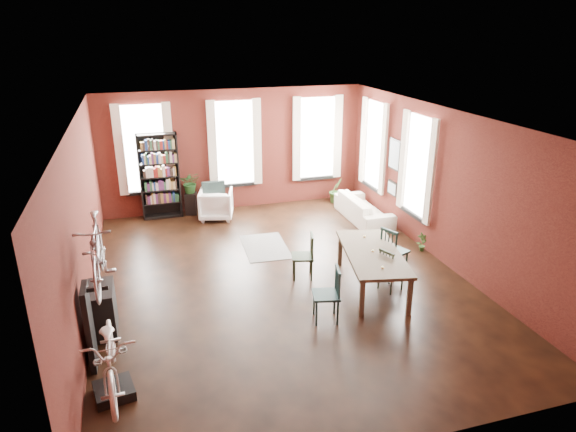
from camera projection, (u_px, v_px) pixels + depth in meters
name	position (u px, v px, depth m)	size (l,w,h in m)	color
room	(284.00, 166.00, 10.03)	(9.00, 9.04, 3.22)	black
dining_table	(372.00, 270.00, 9.74)	(1.00, 2.19, 0.75)	brown
dining_chair_a	(326.00, 295.00, 8.63)	(0.44, 0.44, 0.96)	#1B3B3B
dining_chair_b	(303.00, 256.00, 10.11)	(0.42, 0.42, 0.91)	#1F2F1C
dining_chair_c	(391.00, 269.00, 9.66)	(0.38, 0.38, 0.83)	#1F2F1B
dining_chair_d	(394.00, 251.00, 10.25)	(0.46, 0.46, 0.99)	#173230
bookshelf	(160.00, 176.00, 13.09)	(1.00, 0.32, 2.20)	black
white_armchair	(216.00, 203.00, 13.22)	(0.82, 0.77, 0.85)	white
cream_sofa	(364.00, 205.00, 13.14)	(2.08, 0.61, 0.81)	beige
striped_rug	(265.00, 247.00, 11.64)	(0.95, 1.53, 0.01)	black
bike_trainer	(114.00, 391.00, 6.98)	(0.50, 0.50, 0.15)	black
bike_wall_rack	(89.00, 327.00, 7.40)	(0.16, 0.60, 1.30)	black
console_table	(103.00, 310.00, 8.33)	(0.40, 0.80, 0.80)	black
plant_stand	(191.00, 203.00, 13.58)	(0.29, 0.29, 0.58)	black
plant_by_sofa	(335.00, 197.00, 14.51)	(0.39, 0.70, 0.31)	#366126
plant_small	(421.00, 248.00, 11.42)	(0.22, 0.42, 0.15)	#315F26
bicycle_floor	(107.00, 327.00, 6.64)	(0.65, 0.98, 1.86)	silver
bicycle_hung	(94.00, 230.00, 6.95)	(0.47, 1.00, 1.66)	#A5A8AD
plant_on_stand	(191.00, 185.00, 13.43)	(0.51, 0.57, 0.44)	#255923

